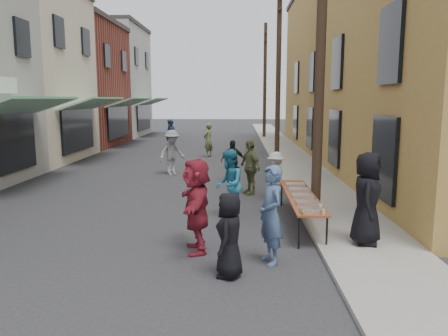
# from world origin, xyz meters

# --- Properties ---
(ground) EXTENTS (120.00, 120.00, 0.00)m
(ground) POSITION_xyz_m (0.00, 0.00, 0.00)
(ground) COLOR #28282B
(ground) RESTS_ON ground
(sidewalk) EXTENTS (2.20, 60.00, 0.10)m
(sidewalk) POSITION_xyz_m (5.00, 15.00, 0.05)
(sidewalk) COLOR gray
(sidewalk) RESTS_ON ground
(storefront_row) EXTENTS (8.00, 37.00, 9.00)m
(storefront_row) POSITION_xyz_m (-10.00, 14.96, 4.12)
(storefront_row) COLOR maroon
(storefront_row) RESTS_ON ground
(building_ochre) EXTENTS (10.00, 28.00, 10.00)m
(building_ochre) POSITION_xyz_m (11.10, 14.00, 5.00)
(building_ochre) COLOR olive
(building_ochre) RESTS_ON ground
(utility_pole_near) EXTENTS (0.26, 0.26, 9.00)m
(utility_pole_near) POSITION_xyz_m (4.30, 3.00, 4.50)
(utility_pole_near) COLOR #2D2116
(utility_pole_near) RESTS_ON ground
(utility_pole_mid) EXTENTS (0.26, 0.26, 9.00)m
(utility_pole_mid) POSITION_xyz_m (4.30, 15.00, 4.50)
(utility_pole_mid) COLOR #2D2116
(utility_pole_mid) RESTS_ON ground
(utility_pole_far) EXTENTS (0.26, 0.26, 9.00)m
(utility_pole_far) POSITION_xyz_m (4.30, 27.00, 4.50)
(utility_pole_far) COLOR #2D2116
(utility_pole_far) RESTS_ON ground
(serving_table) EXTENTS (0.70, 4.00, 0.75)m
(serving_table) POSITION_xyz_m (3.80, 2.29, 0.71)
(serving_table) COLOR maroon
(serving_table) RESTS_ON ground
(catering_tray_sausage) EXTENTS (0.50, 0.33, 0.08)m
(catering_tray_sausage) POSITION_xyz_m (3.80, 0.64, 0.79)
(catering_tray_sausage) COLOR maroon
(catering_tray_sausage) RESTS_ON serving_table
(catering_tray_foil_b) EXTENTS (0.50, 0.33, 0.08)m
(catering_tray_foil_b) POSITION_xyz_m (3.80, 1.29, 0.79)
(catering_tray_foil_b) COLOR #B2B2B7
(catering_tray_foil_b) RESTS_ON serving_table
(catering_tray_buns) EXTENTS (0.50, 0.33, 0.08)m
(catering_tray_buns) POSITION_xyz_m (3.80, 1.99, 0.79)
(catering_tray_buns) COLOR tan
(catering_tray_buns) RESTS_ON serving_table
(catering_tray_foil_d) EXTENTS (0.50, 0.33, 0.08)m
(catering_tray_foil_d) POSITION_xyz_m (3.80, 2.69, 0.79)
(catering_tray_foil_d) COLOR #B2B2B7
(catering_tray_foil_d) RESTS_ON serving_table
(catering_tray_buns_end) EXTENTS (0.50, 0.33, 0.08)m
(catering_tray_buns_end) POSITION_xyz_m (3.80, 3.39, 0.79)
(catering_tray_buns_end) COLOR tan
(catering_tray_buns_end) RESTS_ON serving_table
(condiment_jar_a) EXTENTS (0.07, 0.07, 0.08)m
(condiment_jar_a) POSITION_xyz_m (3.58, 0.34, 0.79)
(condiment_jar_a) COLOR #A57F26
(condiment_jar_a) RESTS_ON serving_table
(condiment_jar_b) EXTENTS (0.07, 0.07, 0.08)m
(condiment_jar_b) POSITION_xyz_m (3.58, 0.44, 0.79)
(condiment_jar_b) COLOR #A57F26
(condiment_jar_b) RESTS_ON serving_table
(condiment_jar_c) EXTENTS (0.07, 0.07, 0.08)m
(condiment_jar_c) POSITION_xyz_m (3.58, 0.54, 0.79)
(condiment_jar_c) COLOR #A57F26
(condiment_jar_c) RESTS_ON serving_table
(cup_stack) EXTENTS (0.08, 0.08, 0.12)m
(cup_stack) POSITION_xyz_m (4.00, 0.39, 0.81)
(cup_stack) COLOR tan
(cup_stack) RESTS_ON serving_table
(guest_front_a) EXTENTS (0.63, 0.83, 1.52)m
(guest_front_a) POSITION_xyz_m (2.08, -1.07, 0.76)
(guest_front_a) COLOR black
(guest_front_a) RESTS_ON ground
(guest_front_b) EXTENTS (0.67, 0.81, 1.91)m
(guest_front_b) POSITION_xyz_m (2.85, -0.41, 0.96)
(guest_front_b) COLOR #41587E
(guest_front_b) RESTS_ON ground
(guest_front_c) EXTENTS (0.71, 0.90, 1.84)m
(guest_front_c) POSITION_xyz_m (1.98, 2.73, 0.92)
(guest_front_c) COLOR teal
(guest_front_c) RESTS_ON ground
(guest_front_d) EXTENTS (0.86, 1.12, 1.52)m
(guest_front_d) POSITION_xyz_m (3.39, 4.89, 0.76)
(guest_front_d) COLOR silver
(guest_front_d) RESTS_ON ground
(guest_front_e) EXTENTS (0.92, 1.14, 1.82)m
(guest_front_e) POSITION_xyz_m (2.61, 5.79, 0.91)
(guest_front_e) COLOR #5C6339
(guest_front_e) RESTS_ON ground
(guest_queue_back) EXTENTS (0.83, 1.87, 1.95)m
(guest_queue_back) POSITION_xyz_m (1.37, 0.21, 0.97)
(guest_queue_back) COLOR maroon
(guest_queue_back) RESTS_ON ground
(server) EXTENTS (0.87, 1.10, 1.95)m
(server) POSITION_xyz_m (4.92, 0.53, 1.08)
(server) COLOR black
(server) RESTS_ON sidewalk
(passerby_left) EXTENTS (1.35, 1.32, 1.86)m
(passerby_left) POSITION_xyz_m (-0.53, 9.41, 0.93)
(passerby_left) COLOR gray
(passerby_left) RESTS_ON ground
(passerby_mid) EXTENTS (0.94, 0.42, 1.58)m
(passerby_mid) POSITION_xyz_m (2.02, 8.07, 0.79)
(passerby_mid) COLOR black
(passerby_mid) RESTS_ON ground
(passerby_right) EXTENTS (0.71, 0.80, 1.85)m
(passerby_right) POSITION_xyz_m (0.58, 15.09, 0.93)
(passerby_right) COLOR #5F6B3E
(passerby_right) RESTS_ON ground
(passerby_far) EXTENTS (1.04, 1.13, 1.87)m
(passerby_far) POSITION_xyz_m (-2.12, 19.18, 0.93)
(passerby_far) COLOR #435181
(passerby_far) RESTS_ON ground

